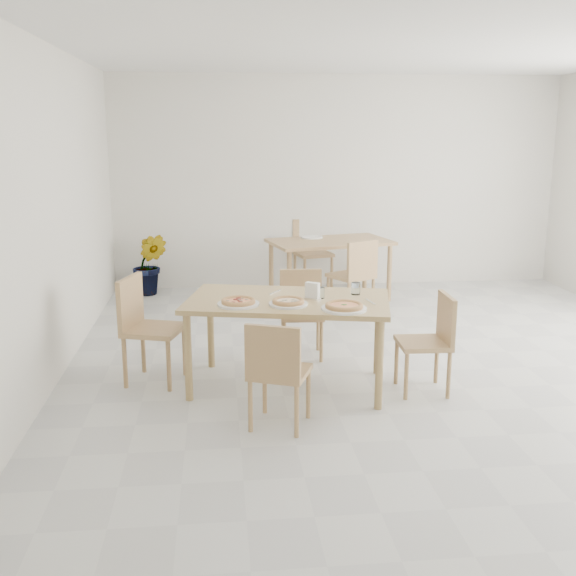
{
  "coord_description": "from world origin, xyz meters",
  "views": [
    {
      "loc": [
        -1.62,
        -5.48,
        2.09
      ],
      "look_at": [
        -1.07,
        -0.22,
        0.84
      ],
      "focal_mm": 42.0,
      "sensor_mm": 36.0,
      "label": 1
    }
  ],
  "objects": [
    {
      "name": "fork_a",
      "position": [
        -0.42,
        -0.4,
        0.75
      ],
      "size": [
        0.05,
        0.19,
        0.01
      ],
      "primitive_type": "cube",
      "rotation": [
        0.0,
        0.0,
        0.17
      ],
      "color": "silver",
      "rests_on": "main_table"
    },
    {
      "name": "napkin_holder",
      "position": [
        -0.87,
        -0.26,
        0.82
      ],
      "size": [
        0.14,
        0.12,
        0.14
      ],
      "rotation": [
        0.0,
        0.0,
        -0.62
      ],
      "color": "silver",
      "rests_on": "main_table"
    },
    {
      "name": "tumbler_a",
      "position": [
        -0.8,
        -0.23,
        0.8
      ],
      "size": [
        0.07,
        0.07,
        0.09
      ],
      "primitive_type": "cylinder",
      "color": "white",
      "rests_on": "main_table"
    },
    {
      "name": "plate_empty",
      "position": [
        -0.44,
        2.9,
        0.76
      ],
      "size": [
        0.28,
        0.28,
        0.02
      ],
      "primitive_type": "cylinder",
      "color": "white",
      "rests_on": "second_table"
    },
    {
      "name": "plate_pepperoni",
      "position": [
        -1.47,
        -0.38,
        0.76
      ],
      "size": [
        0.33,
        0.33,
        0.02
      ],
      "primitive_type": "cylinder",
      "color": "white",
      "rests_on": "main_table"
    },
    {
      "name": "chair_back_s",
      "position": [
        -0.06,
        1.94,
        0.51
      ],
      "size": [
        0.59,
        0.59,
        0.87
      ],
      "rotation": [
        0.0,
        0.0,
        3.66
      ],
      "color": "tan",
      "rests_on": "ground"
    },
    {
      "name": "chair_south",
      "position": [
        -1.23,
        -1.04,
        0.46
      ],
      "size": [
        0.51,
        0.51,
        0.8
      ],
      "rotation": [
        0.0,
        0.0,
        2.77
      ],
      "color": "tan",
      "rests_on": "ground"
    },
    {
      "name": "main_table",
      "position": [
        -1.07,
        -0.22,
        0.68
      ],
      "size": [
        1.78,
        1.25,
        0.75
      ],
      "rotation": [
        0.0,
        0.0,
        -0.22
      ],
      "color": "tan",
      "rests_on": "ground"
    },
    {
      "name": "chair_east",
      "position": [
        0.08,
        -0.45,
        0.47
      ],
      "size": [
        0.41,
        0.41,
        0.81
      ],
      "rotation": [
        0.0,
        0.0,
        -1.6
      ],
      "color": "tan",
      "rests_on": "ground"
    },
    {
      "name": "chair_west",
      "position": [
        -2.25,
        0.03,
        0.52
      ],
      "size": [
        0.56,
        0.56,
        0.9
      ],
      "rotation": [
        0.0,
        0.0,
        1.27
      ],
      "color": "tan",
      "rests_on": "ground"
    },
    {
      "name": "second_table",
      "position": [
        -0.24,
        2.68,
        0.66
      ],
      "size": [
        1.61,
        1.14,
        0.75
      ],
      "rotation": [
        0.0,
        0.0,
        0.23
      ],
      "color": "tan",
      "rests_on": "ground"
    },
    {
      "name": "chair_back_n",
      "position": [
        -0.37,
        3.44,
        0.53
      ],
      "size": [
        0.54,
        0.54,
        0.91
      ],
      "rotation": [
        0.0,
        0.0,
        0.23
      ],
      "color": "tan",
      "rests_on": "ground"
    },
    {
      "name": "pizza_mushroom",
      "position": [
        -1.09,
        -0.42,
        0.78
      ],
      "size": [
        0.25,
        0.25,
        0.03
      ],
      "rotation": [
        0.0,
        0.0,
        0.01
      ],
      "color": "#EDBE6F",
      "rests_on": "plate_mushroom"
    },
    {
      "name": "tumbler_b",
      "position": [
        -0.49,
        -0.13,
        0.8
      ],
      "size": [
        0.08,
        0.08,
        0.1
      ],
      "primitive_type": "cylinder",
      "color": "white",
      "rests_on": "main_table"
    },
    {
      "name": "pizza_margherita",
      "position": [
        -0.68,
        -0.6,
        0.78
      ],
      "size": [
        0.38,
        0.38,
        0.03
      ],
      "rotation": [
        0.0,
        0.0,
        -0.41
      ],
      "color": "#EDBE6F",
      "rests_on": "plate_margherita"
    },
    {
      "name": "plate_mushroom",
      "position": [
        -1.09,
        -0.42,
        0.76
      ],
      "size": [
        0.3,
        0.3,
        0.02
      ],
      "primitive_type": "cylinder",
      "color": "white",
      "rests_on": "main_table"
    },
    {
      "name": "potted_plant",
      "position": [
        -2.5,
        3.15,
        0.4
      ],
      "size": [
        0.47,
        0.39,
        0.8
      ],
      "primitive_type": "imported",
      "rotation": [
        0.0,
        0.0,
        -0.09
      ],
      "color": "#1E6620",
      "rests_on": "ground"
    },
    {
      "name": "pizza_pepperoni",
      "position": [
        -1.47,
        -0.38,
        0.78
      ],
      "size": [
        0.35,
        0.35,
        0.03
      ],
      "rotation": [
        0.0,
        0.0,
        0.4
      ],
      "color": "#EDBE6F",
      "rests_on": "plate_pepperoni"
    },
    {
      "name": "chair_north",
      "position": [
        -0.86,
        0.6,
        0.47
      ],
      "size": [
        0.42,
        0.42,
        0.8
      ],
      "rotation": [
        0.0,
        0.0,
        -0.06
      ],
      "color": "tan",
      "rests_on": "ground"
    },
    {
      "name": "plate_margherita",
      "position": [
        -0.68,
        -0.6,
        0.76
      ],
      "size": [
        0.35,
        0.35,
        0.02
      ],
      "primitive_type": "cylinder",
      "color": "white",
      "rests_on": "main_table"
    },
    {
      "name": "fork_b",
      "position": [
        -1.15,
        0.01,
        0.75
      ],
      "size": [
        0.12,
        0.16,
        0.01
      ],
      "primitive_type": "cube",
      "rotation": [
        0.0,
        0.0,
        -0.61
      ],
      "color": "silver",
      "rests_on": "main_table"
    }
  ]
}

